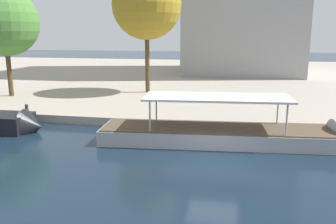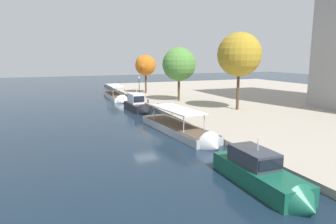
{
  "view_description": "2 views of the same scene",
  "coord_description": "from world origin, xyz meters",
  "px_view_note": "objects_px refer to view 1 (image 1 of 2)",
  "views": [
    {
      "loc": [
        0.99,
        -16.23,
        6.33
      ],
      "look_at": [
        -2.93,
        3.29,
        1.87
      ],
      "focal_mm": 37.68,
      "sensor_mm": 36.0,
      "label": 1
    },
    {
      "loc": [
        31.48,
        -9.91,
        8.72
      ],
      "look_at": [
        -1.3,
        3.2,
        2.26
      ],
      "focal_mm": 32.71,
      "sensor_mm": 36.0,
      "label": 2
    }
  ],
  "objects_px": {
    "mooring_bollard_1": "(27,108)",
    "tree_2": "(7,24)",
    "tree_0": "(145,4)",
    "tour_boat_2": "(234,138)"
  },
  "relations": [
    {
      "from": "tour_boat_2",
      "to": "mooring_bollard_1",
      "type": "relative_size",
      "value": 23.0
    },
    {
      "from": "mooring_bollard_1",
      "to": "tree_0",
      "type": "height_order",
      "value": "tree_0"
    },
    {
      "from": "mooring_bollard_1",
      "to": "tree_2",
      "type": "height_order",
      "value": "tree_2"
    },
    {
      "from": "tour_boat_2",
      "to": "tree_2",
      "type": "height_order",
      "value": "tree_2"
    },
    {
      "from": "tree_0",
      "to": "tree_2",
      "type": "xyz_separation_m",
      "value": [
        -11.71,
        -4.46,
        -1.91
      ]
    },
    {
      "from": "tree_0",
      "to": "tree_2",
      "type": "bearing_deg",
      "value": -159.15
    },
    {
      "from": "mooring_bollard_1",
      "to": "tour_boat_2",
      "type": "bearing_deg",
      "value": -9.77
    },
    {
      "from": "mooring_bollard_1",
      "to": "tree_0",
      "type": "xyz_separation_m",
      "value": [
        6.17,
        10.92,
        8.07
      ]
    },
    {
      "from": "mooring_bollard_1",
      "to": "tree_2",
      "type": "distance_m",
      "value": 10.51
    },
    {
      "from": "tree_2",
      "to": "tree_0",
      "type": "bearing_deg",
      "value": 20.85
    }
  ]
}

